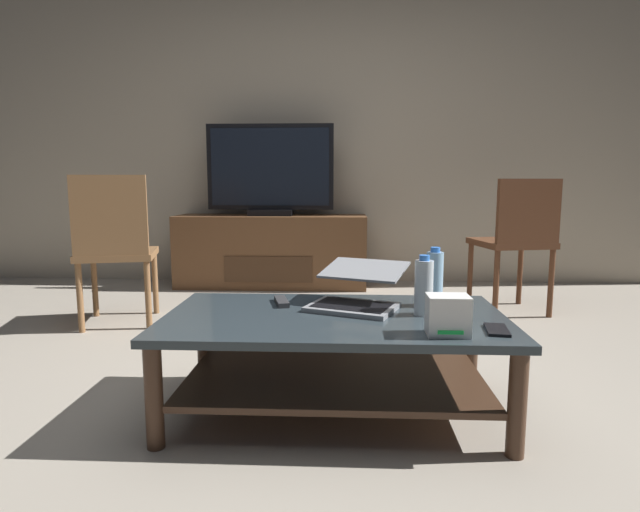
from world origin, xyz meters
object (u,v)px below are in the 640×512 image
(coffee_table, at_px, (335,344))
(side_chair, at_px, (115,244))
(tv_remote, at_px, (282,301))
(dining_chair, at_px, (517,237))
(media_cabinet, at_px, (272,251))
(water_bottle_near, at_px, (435,278))
(router_box, at_px, (448,315))
(laptop, at_px, (357,291))
(television, at_px, (270,172))
(cell_phone, at_px, (497,330))
(water_bottle_far, at_px, (424,287))

(coffee_table, xyz_separation_m, side_chair, (-1.35, 1.14, 0.24))
(tv_remote, bearing_deg, dining_chair, 30.69)
(media_cabinet, xyz_separation_m, side_chair, (-0.77, -1.27, 0.21))
(side_chair, xyz_separation_m, water_bottle_near, (1.74, -0.97, -0.01))
(side_chair, xyz_separation_m, router_box, (1.72, -1.38, -0.06))
(laptop, xyz_separation_m, tv_remote, (-0.31, 0.03, -0.05))
(water_bottle_near, xyz_separation_m, tv_remote, (-0.62, 0.00, -0.10))
(media_cabinet, distance_m, water_bottle_near, 2.45)
(water_bottle_near, bearing_deg, tv_remote, 179.92)
(water_bottle_near, bearing_deg, television, 113.65)
(television, height_order, side_chair, television)
(dining_chair, xyz_separation_m, side_chair, (-2.51, -0.41, -0.01))
(media_cabinet, distance_m, router_box, 2.82)
(television, relative_size, router_box, 7.72)
(water_bottle_near, xyz_separation_m, cell_phone, (0.15, -0.36, -0.11))
(coffee_table, height_order, tv_remote, tv_remote)
(television, bearing_deg, laptop, -73.54)
(dining_chair, relative_size, laptop, 1.89)
(laptop, bearing_deg, coffee_table, -123.17)
(laptop, height_order, cell_phone, laptop)
(router_box, bearing_deg, coffee_table, 146.98)
(cell_phone, bearing_deg, tv_remote, 162.73)
(dining_chair, height_order, water_bottle_near, dining_chair)
(television, xyz_separation_m, tv_remote, (0.36, -2.22, -0.57))
(cell_phone, relative_size, tv_remote, 0.88)
(side_chair, distance_m, water_bottle_far, 2.02)
(dining_chair, xyz_separation_m, tv_remote, (-1.39, -1.38, -0.12))
(cell_phone, distance_m, tv_remote, 0.84)
(coffee_table, bearing_deg, tv_remote, 143.60)
(media_cabinet, xyz_separation_m, tv_remote, (0.36, -2.24, 0.09))
(water_bottle_near, bearing_deg, side_chair, 150.76)
(coffee_table, bearing_deg, router_box, -33.02)
(water_bottle_far, height_order, tv_remote, water_bottle_far)
(media_cabinet, relative_size, side_chair, 1.72)
(television, bearing_deg, water_bottle_far, -69.05)
(water_bottle_far, bearing_deg, laptop, 153.51)
(dining_chair, xyz_separation_m, router_box, (-0.79, -1.78, -0.07))
(dining_chair, xyz_separation_m, water_bottle_near, (-0.77, -1.38, -0.02))
(router_box, bearing_deg, water_bottle_near, 86.58)
(dining_chair, height_order, cell_phone, dining_chair)
(router_box, bearing_deg, dining_chair, 66.00)
(router_box, height_order, water_bottle_far, water_bottle_far)
(dining_chair, relative_size, water_bottle_near, 3.78)
(laptop, bearing_deg, water_bottle_near, 5.17)
(television, xyz_separation_m, side_chair, (-0.77, -1.25, -0.45))
(coffee_table, height_order, television, television)
(tv_remote, bearing_deg, laptop, -19.53)
(side_chair, distance_m, laptop, 1.75)
(side_chair, xyz_separation_m, cell_phone, (1.89, -1.33, -0.12))
(coffee_table, height_order, router_box, router_box)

